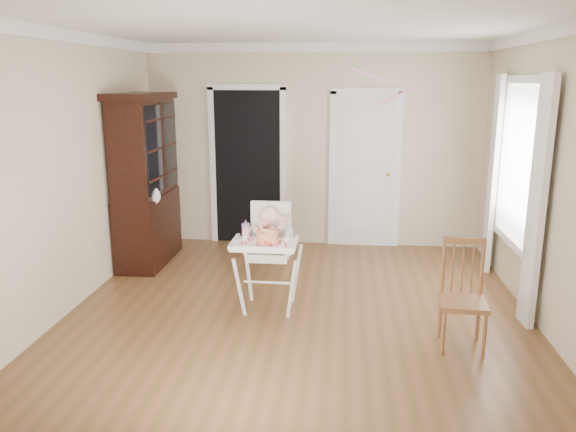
# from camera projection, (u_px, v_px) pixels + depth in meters

# --- Properties ---
(floor) EXTENTS (5.00, 5.00, 0.00)m
(floor) POSITION_uv_depth(u_px,v_px,m) (297.00, 315.00, 5.49)
(floor) COLOR brown
(floor) RESTS_ON ground
(ceiling) EXTENTS (5.00, 5.00, 0.00)m
(ceiling) POSITION_uv_depth(u_px,v_px,m) (299.00, 25.00, 4.85)
(ceiling) COLOR white
(ceiling) RESTS_ON wall_back
(wall_back) EXTENTS (4.50, 0.00, 4.50)m
(wall_back) POSITION_uv_depth(u_px,v_px,m) (313.00, 147.00, 7.58)
(wall_back) COLOR beige
(wall_back) RESTS_ON floor
(wall_left) EXTENTS (0.00, 5.00, 5.00)m
(wall_left) POSITION_uv_depth(u_px,v_px,m) (65.00, 174.00, 5.39)
(wall_left) COLOR beige
(wall_left) RESTS_ON floor
(wall_right) EXTENTS (0.00, 5.00, 5.00)m
(wall_right) POSITION_uv_depth(u_px,v_px,m) (552.00, 183.00, 4.95)
(wall_right) COLOR beige
(wall_right) RESTS_ON floor
(crown_molding) EXTENTS (4.50, 5.00, 0.12)m
(crown_molding) POSITION_uv_depth(u_px,v_px,m) (299.00, 32.00, 4.86)
(crown_molding) COLOR white
(crown_molding) RESTS_ON ceiling
(doorway) EXTENTS (1.06, 0.05, 2.22)m
(doorway) POSITION_uv_depth(u_px,v_px,m) (248.00, 164.00, 7.71)
(doorway) COLOR black
(doorway) RESTS_ON wall_back
(closet_door) EXTENTS (0.96, 0.09, 2.13)m
(closet_door) POSITION_uv_depth(u_px,v_px,m) (365.00, 172.00, 7.57)
(closet_door) COLOR white
(closet_door) RESTS_ON wall_back
(window_right) EXTENTS (0.13, 1.84, 2.30)m
(window_right) POSITION_uv_depth(u_px,v_px,m) (516.00, 175.00, 5.74)
(window_right) COLOR white
(window_right) RESTS_ON wall_right
(high_chair) EXTENTS (0.63, 0.77, 1.09)m
(high_chair) POSITION_uv_depth(u_px,v_px,m) (268.00, 245.00, 5.48)
(high_chair) COLOR white
(high_chair) RESTS_ON floor
(baby) EXTENTS (0.30, 0.22, 0.44)m
(baby) POSITION_uv_depth(u_px,v_px,m) (269.00, 230.00, 5.47)
(baby) COLOR beige
(baby) RESTS_ON high_chair
(cake) EXTENTS (0.26, 0.26, 0.12)m
(cake) POSITION_uv_depth(u_px,v_px,m) (267.00, 237.00, 5.19)
(cake) COLOR silver
(cake) RESTS_ON high_chair
(sippy_cup) EXTENTS (0.08, 0.08, 0.19)m
(sippy_cup) POSITION_uv_depth(u_px,v_px,m) (246.00, 230.00, 5.36)
(sippy_cup) COLOR pink
(sippy_cup) RESTS_ON high_chair
(china_cabinet) EXTENTS (0.55, 1.24, 2.09)m
(china_cabinet) POSITION_uv_depth(u_px,v_px,m) (146.00, 180.00, 6.85)
(china_cabinet) COLOR black
(china_cabinet) RESTS_ON floor
(dining_chair) EXTENTS (0.40, 0.40, 0.93)m
(dining_chair) POSITION_uv_depth(u_px,v_px,m) (463.00, 299.00, 4.74)
(dining_chair) COLOR brown
(dining_chair) RESTS_ON floor
(streamer) EXTENTS (0.37, 0.37, 0.15)m
(streamer) POSITION_uv_depth(u_px,v_px,m) (370.00, 75.00, 5.67)
(streamer) COLOR pink
(streamer) RESTS_ON ceiling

